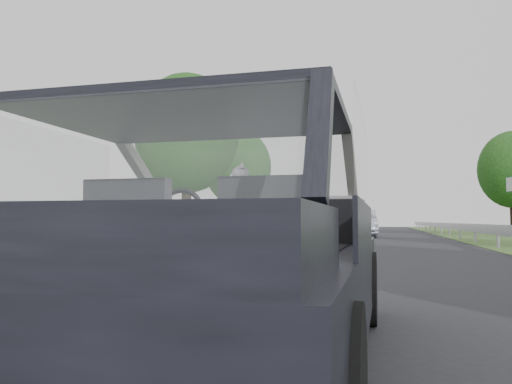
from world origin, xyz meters
The scene contains 10 objects.
ground centered at (0.00, 0.00, 0.00)m, with size 140.00×140.00×0.00m, color #24242A.
subject_car centered at (0.00, 0.00, 0.72)m, with size 1.80×4.00×1.45m, color black.
dashboard centered at (0.00, 0.62, 0.85)m, with size 1.58×0.45×0.30m, color black.
driver_seat centered at (-0.40, -0.29, 0.88)m, with size 0.50×0.72×0.42m, color #272728.
passenger_seat centered at (0.40, -0.29, 0.88)m, with size 0.50×0.72×0.42m, color #272728.
steering_wheel centered at (-0.40, 0.33, 0.92)m, with size 0.36×0.36×0.04m, color black.
cat centered at (0.26, 0.62, 1.09)m, with size 0.63×0.20×0.28m, color gray.
other_car centered at (-0.20, 23.91, 0.72)m, with size 1.72×4.35×1.43m, color silver.
tree_5 centered at (-9.73, 23.11, 4.46)m, with size 5.89×5.89×8.92m, color #1A3315, non-canonical shape.
tree_6 centered at (-8.80, 30.06, 3.52)m, with size 4.65×4.65×7.04m, color #1A3315, non-canonical shape.
Camera 1 is at (1.00, -2.93, 0.86)m, focal length 35.00 mm.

